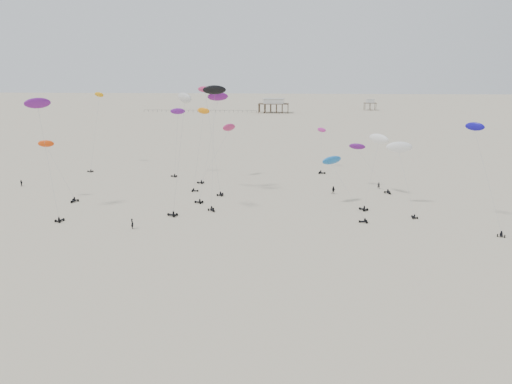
# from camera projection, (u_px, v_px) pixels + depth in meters

# --- Properties ---
(ground_plane) EXTENTS (900.00, 900.00, 0.00)m
(ground_plane) POSITION_uv_depth(u_px,v_px,m) (280.00, 143.00, 200.33)
(ground_plane) COLOR beige
(pavilion_main) EXTENTS (21.00, 13.00, 9.80)m
(pavilion_main) POSITION_uv_depth(u_px,v_px,m) (274.00, 107.00, 345.37)
(pavilion_main) COLOR brown
(pavilion_main) RESTS_ON ground
(pavilion_small) EXTENTS (9.00, 7.00, 8.00)m
(pavilion_small) POSITION_uv_depth(u_px,v_px,m) (370.00, 105.00, 368.84)
(pavilion_small) COLOR brown
(pavilion_small) RESTS_ON ground
(pier_fence) EXTENTS (80.20, 0.20, 1.50)m
(pier_fence) POSITION_uv_depth(u_px,v_px,m) (200.00, 111.00, 350.46)
(pier_fence) COLOR black
(pier_fence) RESTS_ON ground
(rig_0) EXTENTS (9.52, 5.05, 13.76)m
(rig_0) POSITION_uv_depth(u_px,v_px,m) (58.00, 167.00, 110.92)
(rig_0) COLOR black
(rig_0) RESTS_ON ground
(rig_1) EXTENTS (5.69, 13.04, 19.87)m
(rig_1) POSITION_uv_depth(u_px,v_px,m) (484.00, 163.00, 91.53)
(rig_1) COLOR black
(rig_1) RESTS_ON ground
(rig_2) EXTENTS (4.47, 16.38, 24.32)m
(rig_2) POSITION_uv_depth(u_px,v_px,m) (97.00, 109.00, 150.09)
(rig_2) COLOR black
(rig_2) RESTS_ON ground
(rig_4) EXTENTS (10.19, 10.04, 13.29)m
(rig_4) POSITION_uv_depth(u_px,v_px,m) (366.00, 159.00, 121.93)
(rig_4) COLOR black
(rig_4) RESTS_ON ground
(rig_5) EXTENTS (6.83, 6.19, 25.13)m
(rig_5) POSITION_uv_depth(u_px,v_px,m) (211.00, 129.00, 115.03)
(rig_5) COLOR black
(rig_5) RESTS_ON ground
(rig_6) EXTENTS (5.59, 17.48, 26.98)m
(rig_6) POSITION_uv_depth(u_px,v_px,m) (214.00, 107.00, 110.76)
(rig_6) COLOR black
(rig_6) RESTS_ON ground
(rig_7) EXTENTS (5.09, 4.25, 20.09)m
(rig_7) POSITION_uv_depth(u_px,v_px,m) (201.00, 132.00, 118.22)
(rig_7) COLOR black
(rig_7) RESTS_ON ground
(rig_8) EXTENTS (8.46, 18.46, 18.86)m
(rig_8) POSITION_uv_depth(u_px,v_px,m) (377.00, 147.00, 113.00)
(rig_8) COLOR black
(rig_8) RESTS_ON ground
(rig_9) EXTENTS (6.33, 15.05, 24.81)m
(rig_9) POSITION_uv_depth(u_px,v_px,m) (215.00, 114.00, 114.98)
(rig_9) COLOR black
(rig_9) RESTS_ON ground
(rig_10) EXTENTS (4.34, 7.17, 18.52)m
(rig_10) POSITION_uv_depth(u_px,v_px,m) (177.00, 125.00, 137.42)
(rig_10) COLOR black
(rig_10) RESTS_ON ground
(rig_11) EXTENTS (3.22, 12.63, 14.23)m
(rig_11) POSITION_uv_depth(u_px,v_px,m) (322.00, 149.00, 144.84)
(rig_11) COLOR black
(rig_11) RESTS_ON ground
(rig_13) EXTENTS (9.27, 12.47, 16.49)m
(rig_13) POSITION_uv_depth(u_px,v_px,m) (224.00, 137.00, 133.22)
(rig_13) COLOR black
(rig_13) RESTS_ON ground
(rig_15) EXTENTS (5.54, 12.11, 15.39)m
(rig_15) POSITION_uv_depth(u_px,v_px,m) (401.00, 153.00, 104.83)
(rig_15) COLOR black
(rig_15) RESTS_ON ground
(rig_16) EXTENTS (10.04, 11.75, 23.91)m
(rig_16) POSITION_uv_depth(u_px,v_px,m) (41.00, 120.00, 98.80)
(rig_16) COLOR black
(rig_16) RESTS_ON ground
(rig_17) EXTENTS (9.26, 17.25, 17.11)m
(rig_17) POSITION_uv_depth(u_px,v_px,m) (335.00, 167.00, 105.98)
(rig_17) COLOR black
(rig_17) RESTS_ON ground
(rig_18) EXTENTS (6.03, 6.76, 24.43)m
(rig_18) POSITION_uv_depth(u_px,v_px,m) (182.00, 124.00, 97.86)
(rig_18) COLOR black
(rig_18) RESTS_ON ground
(spectator_0) EXTENTS (0.98, 1.00, 2.28)m
(spectator_0) POSITION_uv_depth(u_px,v_px,m) (133.00, 229.00, 91.99)
(spectator_0) COLOR black
(spectator_0) RESTS_ON ground
(spectator_1) EXTENTS (1.20, 0.93, 2.15)m
(spectator_1) POSITION_uv_depth(u_px,v_px,m) (333.00, 194.00, 118.00)
(spectator_1) COLOR black
(spectator_1) RESTS_ON ground
(spectator_2) EXTENTS (1.28, 0.99, 1.92)m
(spectator_2) POSITION_uv_depth(u_px,v_px,m) (22.00, 186.00, 125.88)
(spectator_2) COLOR black
(spectator_2) RESTS_ON ground
(spectator_3) EXTENTS (0.79, 0.61, 1.95)m
(spectator_3) POSITION_uv_depth(u_px,v_px,m) (378.00, 189.00, 123.19)
(spectator_3) COLOR black
(spectator_3) RESTS_ON ground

